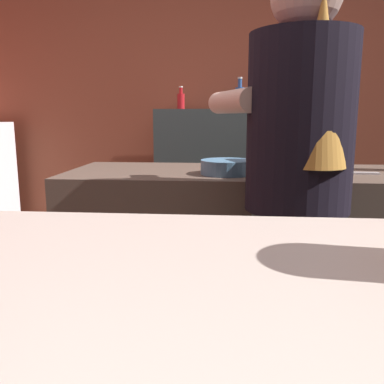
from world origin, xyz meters
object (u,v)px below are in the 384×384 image
bottle_vinegar (181,100)px  bottle_hot_sauce (240,97)px  chefs_knife (350,173)px  mixing_bowl (228,167)px  bartender (299,183)px

bottle_vinegar → bottle_hot_sauce: bearing=3.9°
chefs_knife → bottle_vinegar: size_ratio=1.38×
chefs_knife → mixing_bowl: bearing=-169.4°
chefs_knife → bottle_hot_sauce: bearing=110.4°
bartender → chefs_knife: bartender is taller
bartender → bottle_vinegar: bartender is taller
bartender → chefs_knife: 0.49m
bottle_hot_sauce → bottle_vinegar: bottle_hot_sauce is taller
bottle_vinegar → bartender: bearing=-72.2°
bartender → bottle_hot_sauce: size_ratio=6.78×
chefs_knife → bottle_hot_sauce: (-0.42, 1.47, 0.38)m
bartender → bottle_hot_sauce: bartender is taller
bartender → bottle_vinegar: bearing=-1.9°
bartender → bottle_vinegar: size_ratio=9.37×
bottle_vinegar → mixing_bowl: bearing=-76.4°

